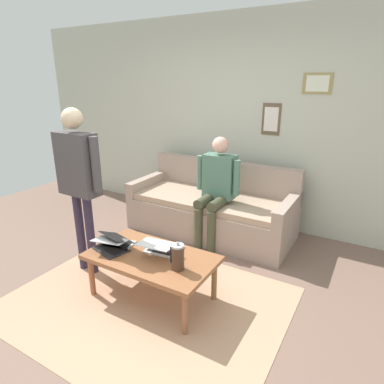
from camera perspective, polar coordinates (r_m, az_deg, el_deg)
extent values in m
plane|color=#785C4F|center=(3.18, -8.09, -18.08)|extent=(7.68, 7.68, 0.00)
cube|color=tan|center=(3.16, -7.87, -18.25)|extent=(2.38, 1.85, 0.01)
cube|color=beige|center=(4.50, 8.90, 11.60)|extent=(7.04, 0.10, 2.70)
cube|color=brown|center=(4.32, 13.51, 12.11)|extent=(0.23, 0.02, 0.39)
cube|color=silver|center=(4.31, 13.47, 12.10)|extent=(0.18, 0.00, 0.29)
cube|color=#9B8853|center=(4.17, 20.83, 17.09)|extent=(0.33, 0.02, 0.23)
cube|color=silver|center=(4.16, 20.81, 17.09)|extent=(0.25, 0.00, 0.18)
cube|color=tan|center=(4.30, 3.24, -4.36)|extent=(2.07, 0.89, 0.42)
cube|color=tan|center=(4.19, 3.18, -1.31)|extent=(1.83, 0.81, 0.08)
cube|color=tan|center=(4.47, 5.53, 2.49)|extent=(2.07, 0.14, 0.46)
cube|color=tan|center=(3.87, 16.25, -2.84)|extent=(0.12, 0.89, 0.20)
cube|color=tan|center=(4.68, -7.35, 1.53)|extent=(0.12, 0.89, 0.20)
cube|color=#955B37|center=(3.01, -7.03, -11.16)|extent=(1.14, 0.64, 0.04)
cylinder|color=#985C3F|center=(2.72, -1.22, -20.14)|extent=(0.05, 0.05, 0.39)
cylinder|color=#9B5637|center=(3.26, -16.91, -13.71)|extent=(0.05, 0.05, 0.39)
cylinder|color=olive|center=(3.07, 3.85, -14.98)|extent=(0.05, 0.05, 0.39)
cylinder|color=#936135|center=(3.56, -10.97, -10.21)|extent=(0.05, 0.05, 0.39)
cube|color=#28282D|center=(3.15, -13.81, -9.58)|extent=(0.35, 0.29, 0.01)
cube|color=black|center=(3.15, -13.55, -9.37)|extent=(0.28, 0.19, 0.00)
cube|color=#28282D|center=(3.13, -12.91, -7.59)|extent=(0.34, 0.26, 0.09)
cube|color=#172C23|center=(3.13, -12.96, -7.60)|extent=(0.31, 0.23, 0.08)
cube|color=silver|center=(3.07, -4.84, -9.84)|extent=(0.34, 0.27, 0.01)
cube|color=black|center=(3.05, -5.01, -9.87)|extent=(0.28, 0.17, 0.00)
cube|color=silver|center=(2.91, -6.16, -8.94)|extent=(0.34, 0.26, 0.03)
cube|color=white|center=(2.91, -6.13, -8.92)|extent=(0.30, 0.23, 0.03)
cube|color=silver|center=(3.22, -12.69, -8.81)|extent=(0.33, 0.27, 0.01)
cube|color=black|center=(3.20, -12.85, -8.82)|extent=(0.27, 0.18, 0.00)
cube|color=silver|center=(3.08, -13.97, -8.09)|extent=(0.33, 0.26, 0.05)
cube|color=silver|center=(3.08, -13.94, -8.06)|extent=(0.29, 0.23, 0.04)
cylinder|color=#4C3323|center=(2.74, -2.44, -11.29)|extent=(0.10, 0.10, 0.20)
cylinder|color=#B7B7BC|center=(2.68, -2.47, -9.26)|extent=(0.11, 0.11, 0.02)
sphere|color=#B2B2B7|center=(2.67, -2.48, -8.82)|extent=(0.03, 0.03, 0.03)
cube|color=black|center=(2.76, -3.62, -10.75)|extent=(0.01, 0.01, 0.14)
cylinder|color=#34293F|center=(3.60, -18.71, -6.46)|extent=(0.09, 0.09, 0.84)
cylinder|color=#34293F|center=(3.50, -17.10, -7.10)|extent=(0.09, 0.09, 0.84)
cube|color=#494446|center=(3.31, -19.16, 4.56)|extent=(0.43, 0.20, 0.60)
cylinder|color=#494446|center=(3.50, -21.83, 5.49)|extent=(0.08, 0.08, 0.51)
cylinder|color=#494446|center=(3.12, -16.29, 4.57)|extent=(0.08, 0.08, 0.51)
sphere|color=beige|center=(3.24, -19.98, 11.86)|extent=(0.19, 0.19, 0.19)
cylinder|color=#444731|center=(3.81, 3.34, -6.90)|extent=(0.10, 0.10, 0.50)
cylinder|color=#444731|center=(3.88, 1.09, -6.35)|extent=(0.10, 0.10, 0.50)
cylinder|color=#444731|center=(3.84, 4.65, -1.83)|extent=(0.12, 0.40, 0.12)
cylinder|color=#444731|center=(3.91, 2.40, -1.39)|extent=(0.12, 0.40, 0.12)
cube|color=#507866|center=(3.94, 4.78, 2.72)|extent=(0.37, 0.20, 0.52)
cylinder|color=#507866|center=(3.80, 7.68, 2.40)|extent=(0.08, 0.08, 0.42)
cylinder|color=#507866|center=(4.00, 1.41, 3.39)|extent=(0.08, 0.08, 0.42)
sphere|color=#EDB09A|center=(3.86, 4.93, 8.08)|extent=(0.19, 0.19, 0.19)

